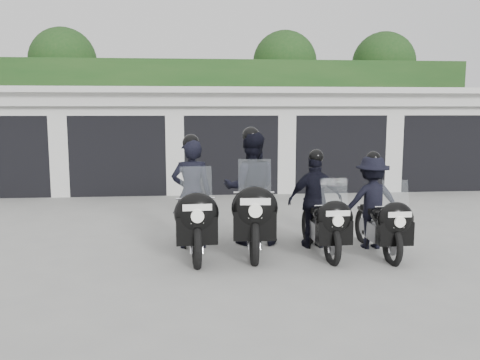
{
  "coord_description": "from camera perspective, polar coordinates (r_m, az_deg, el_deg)",
  "views": [
    {
      "loc": [
        -1.05,
        -8.54,
        2.37
      ],
      "look_at": [
        -0.18,
        0.86,
        1.05
      ],
      "focal_mm": 38.0,
      "sensor_mm": 36.0,
      "label": 1
    }
  ],
  "objects": [
    {
      "name": "police_bike_c",
      "position": [
        8.65,
        8.76,
        -2.99
      ],
      "size": [
        0.98,
        2.01,
        1.75
      ],
      "rotation": [
        0.0,
        0.0,
        0.05
      ],
      "color": "black",
      "rests_on": "ground"
    },
    {
      "name": "background_vegetation",
      "position": [
        21.51,
        -1.49,
        9.01
      ],
      "size": [
        20.0,
        3.9,
        5.8
      ],
      "color": "#183B15",
      "rests_on": "ground"
    },
    {
      "name": "police_bike_d",
      "position": [
        8.83,
        14.9,
        -3.0
      ],
      "size": [
        1.04,
        1.98,
        1.72
      ],
      "rotation": [
        0.0,
        0.0,
        0.02
      ],
      "color": "black",
      "rests_on": "ground"
    },
    {
      "name": "police_bike_a",
      "position": [
        8.42,
        -5.3,
        -2.83
      ],
      "size": [
        0.77,
        2.32,
        2.01
      ],
      "rotation": [
        0.0,
        0.0,
        0.06
      ],
      "color": "black",
      "rests_on": "ground"
    },
    {
      "name": "garage_block",
      "position": [
        16.66,
        -1.65,
        4.69
      ],
      "size": [
        16.4,
        6.8,
        2.96
      ],
      "color": "silver",
      "rests_on": "ground"
    },
    {
      "name": "ground",
      "position": [
        8.93,
        1.68,
        -7.44
      ],
      "size": [
        80.0,
        80.0,
        0.0
      ],
      "primitive_type": "plane",
      "color": "gray",
      "rests_on": "ground"
    },
    {
      "name": "police_bike_b",
      "position": [
        8.72,
        1.28,
        -1.76
      ],
      "size": [
        1.01,
        2.45,
        2.13
      ],
      "rotation": [
        0.0,
        0.0,
        -0.06
      ],
      "color": "black",
      "rests_on": "ground"
    }
  ]
}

